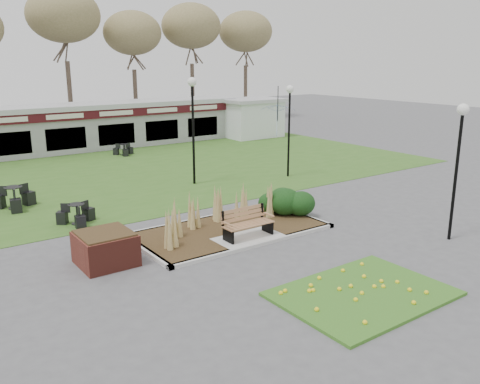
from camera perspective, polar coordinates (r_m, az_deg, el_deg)
ground at (r=16.21m, az=1.27°, el=-5.66°), size 100.00×100.00×0.00m
lawn at (r=26.42m, az=-14.56°, el=1.94°), size 34.00×16.00×0.02m
flower_bed at (r=13.10m, az=13.66°, el=-10.92°), size 4.20×3.00×0.16m
planting_bed at (r=17.84m, az=1.95°, el=-2.49°), size 6.75×3.40×1.27m
park_bench at (r=16.21m, az=0.75°, el=-3.46°), size 1.70×0.66×0.93m
brick_planter at (r=14.90m, az=-14.87°, el=-6.11°), size 1.50×1.50×0.95m
food_pavilion at (r=33.64m, az=-19.74°, el=6.76°), size 24.60×3.40×2.90m
service_hut at (r=37.93m, az=1.27°, el=8.39°), size 4.40×3.40×2.83m
tree_backdrop at (r=41.25m, az=-23.91°, el=17.31°), size 47.24×5.24×10.36m
lamp_post_near_right at (r=17.07m, az=23.42°, el=5.16°), size 0.36×0.36×4.34m
lamp_post_mid_right at (r=23.14m, az=-5.34°, el=9.46°), size 0.40×0.40×4.86m
lamp_post_far_right at (r=24.71m, az=5.58°, el=9.07°), size 0.37×0.37×4.44m
bistro_set_a at (r=21.50m, az=-23.99°, el=-0.95°), size 1.61×1.51×0.86m
bistro_set_b at (r=18.72m, az=-17.82°, el=-2.71°), size 1.36×1.26×0.73m
bistro_set_c at (r=31.49m, az=-12.91°, el=4.48°), size 1.22×1.18×0.66m
patio_umbrella at (r=32.98m, az=4.23°, el=8.04°), size 2.29×2.33×2.87m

